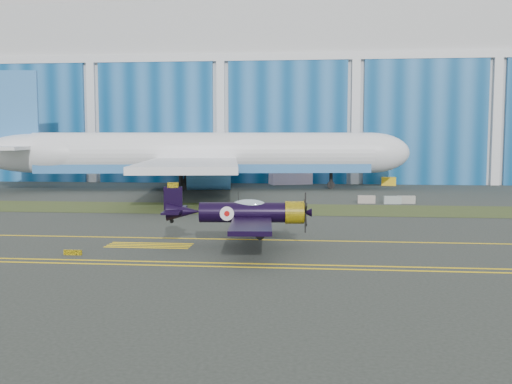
# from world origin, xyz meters

# --- Properties ---
(ground) EXTENTS (260.00, 260.00, 0.00)m
(ground) POSITION_xyz_m (0.00, 0.00, 0.00)
(ground) COLOR #313631
(ground) RESTS_ON ground
(grass_median) EXTENTS (260.00, 10.00, 0.02)m
(grass_median) POSITION_xyz_m (0.00, 14.00, 0.02)
(grass_median) COLOR #475128
(grass_median) RESTS_ON ground
(hangar) EXTENTS (220.00, 45.70, 30.00)m
(hangar) POSITION_xyz_m (0.00, 71.79, 14.96)
(hangar) COLOR silver
(hangar) RESTS_ON ground
(taxiway_centreline) EXTENTS (200.00, 0.20, 0.02)m
(taxiway_centreline) POSITION_xyz_m (0.00, -5.00, 0.01)
(taxiway_centreline) COLOR yellow
(taxiway_centreline) RESTS_ON ground
(edge_line_near) EXTENTS (80.00, 0.20, 0.02)m
(edge_line_near) POSITION_xyz_m (0.00, -14.50, 0.01)
(edge_line_near) COLOR yellow
(edge_line_near) RESTS_ON ground
(edge_line_far) EXTENTS (80.00, 0.20, 0.02)m
(edge_line_far) POSITION_xyz_m (0.00, -13.50, 0.01)
(edge_line_far) COLOR yellow
(edge_line_far) RESTS_ON ground
(hold_short_ladder) EXTENTS (6.00, 2.40, 0.02)m
(hold_short_ladder) POSITION_xyz_m (-18.00, -8.10, 0.01)
(hold_short_ladder) COLOR yellow
(hold_short_ladder) RESTS_ON ground
(guard_board_left) EXTENTS (1.20, 0.15, 0.35)m
(guard_board_left) POSITION_xyz_m (-22.00, -12.00, 0.17)
(guard_board_left) COLOR yellow
(guard_board_left) RESTS_ON ground
(warbird) EXTENTS (12.66, 14.84, 4.13)m
(warbird) POSITION_xyz_m (-11.31, -7.88, 2.42)
(warbird) COLOR black
(warbird) RESTS_ON ground
(jetliner) EXTENTS (74.98, 66.29, 23.54)m
(jetliner) POSITION_xyz_m (-22.54, 37.29, 11.77)
(jetliner) COLOR white
(jetliner) RESTS_ON ground
(shipping_container) EXTENTS (7.18, 4.92, 2.89)m
(shipping_container) POSITION_xyz_m (-10.39, 47.86, 1.44)
(shipping_container) COLOR white
(shipping_container) RESTS_ON ground
(tug) EXTENTS (2.37, 1.61, 1.31)m
(tug) POSITION_xyz_m (5.18, 46.98, 0.66)
(tug) COLOR yellow
(tug) RESTS_ON ground
(barrier_a) EXTENTS (2.01, 0.63, 0.90)m
(barrier_a) POSITION_xyz_m (-0.42, 20.80, 0.45)
(barrier_a) COLOR gray
(barrier_a) RESTS_ON ground
(barrier_b) EXTENTS (2.05, 0.80, 0.90)m
(barrier_b) POSITION_xyz_m (2.49, 20.46, 0.45)
(barrier_b) COLOR #8D9A98
(barrier_b) RESTS_ON ground
(barrier_c) EXTENTS (2.01, 0.65, 0.90)m
(barrier_c) POSITION_xyz_m (4.12, 20.96, 0.45)
(barrier_c) COLOR gray
(barrier_c) RESTS_ON ground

